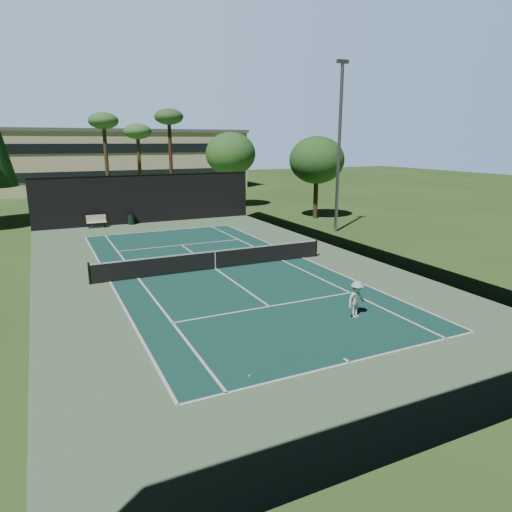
# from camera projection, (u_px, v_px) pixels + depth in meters

# --- Properties ---
(ground) EXTENTS (160.00, 160.00, 0.00)m
(ground) POSITION_uv_depth(u_px,v_px,m) (215.00, 269.00, 24.55)
(ground) COLOR #335A21
(ground) RESTS_ON ground
(apron_slab) EXTENTS (18.00, 32.00, 0.01)m
(apron_slab) POSITION_uv_depth(u_px,v_px,m) (215.00, 269.00, 24.55)
(apron_slab) COLOR #5A8059
(apron_slab) RESTS_ON ground
(court_surface) EXTENTS (10.97, 23.77, 0.01)m
(court_surface) POSITION_uv_depth(u_px,v_px,m) (215.00, 269.00, 24.54)
(court_surface) COLOR #16493F
(court_surface) RESTS_ON ground
(court_lines) EXTENTS (11.07, 23.87, 0.01)m
(court_lines) POSITION_uv_depth(u_px,v_px,m) (215.00, 269.00, 24.54)
(court_lines) COLOR white
(court_lines) RESTS_ON ground
(tennis_net) EXTENTS (12.90, 0.10, 1.10)m
(tennis_net) POSITION_uv_depth(u_px,v_px,m) (215.00, 259.00, 24.41)
(tennis_net) COLOR black
(tennis_net) RESTS_ON ground
(fence) EXTENTS (18.04, 32.05, 4.03)m
(fence) POSITION_uv_depth(u_px,v_px,m) (214.00, 232.00, 24.11)
(fence) COLOR black
(fence) RESTS_ON ground
(player) EXTENTS (1.06, 0.77, 1.47)m
(player) POSITION_uv_depth(u_px,v_px,m) (357.00, 299.00, 17.68)
(player) COLOR silver
(player) RESTS_ON ground
(tennis_ball_a) EXTENTS (0.08, 0.08, 0.08)m
(tennis_ball_a) POSITION_uv_depth(u_px,v_px,m) (249.00, 376.00, 13.29)
(tennis_ball_a) COLOR #BFE033
(tennis_ball_a) RESTS_ON ground
(tennis_ball_b) EXTENTS (0.06, 0.06, 0.06)m
(tennis_ball_b) POSITION_uv_depth(u_px,v_px,m) (147.00, 271.00, 23.99)
(tennis_ball_b) COLOR #C1DF32
(tennis_ball_b) RESTS_ON ground
(tennis_ball_c) EXTENTS (0.07, 0.07, 0.07)m
(tennis_ball_c) POSITION_uv_depth(u_px,v_px,m) (242.00, 252.00, 28.14)
(tennis_ball_c) COLOR #DFEC35
(tennis_ball_c) RESTS_ON ground
(tennis_ball_d) EXTENTS (0.07, 0.07, 0.07)m
(tennis_ball_d) POSITION_uv_depth(u_px,v_px,m) (128.00, 263.00, 25.59)
(tennis_ball_d) COLOR #BDD330
(tennis_ball_d) RESTS_ON ground
(park_bench) EXTENTS (1.50, 0.45, 1.02)m
(park_bench) POSITION_uv_depth(u_px,v_px,m) (96.00, 221.00, 36.14)
(park_bench) COLOR beige
(park_bench) RESTS_ON ground
(trash_bin) EXTENTS (0.56, 0.56, 0.95)m
(trash_bin) POSITION_uv_depth(u_px,v_px,m) (131.00, 219.00, 37.56)
(trash_bin) COLOR black
(trash_bin) RESTS_ON ground
(palm_a) EXTENTS (2.80, 2.80, 9.32)m
(palm_a) POSITION_uv_depth(u_px,v_px,m) (104.00, 125.00, 42.73)
(palm_a) COLOR #4A371F
(palm_a) RESTS_ON ground
(palm_b) EXTENTS (2.80, 2.80, 8.42)m
(palm_b) POSITION_uv_depth(u_px,v_px,m) (138.00, 134.00, 46.14)
(palm_b) COLOR #4B3620
(palm_b) RESTS_ON ground
(palm_c) EXTENTS (2.80, 2.80, 9.77)m
(palm_c) POSITION_uv_depth(u_px,v_px,m) (169.00, 121.00, 44.25)
(palm_c) COLOR #40281B
(palm_c) RESTS_ON ground
(decid_tree_a) EXTENTS (5.12, 5.12, 7.62)m
(decid_tree_a) POSITION_uv_depth(u_px,v_px,m) (231.00, 154.00, 46.65)
(decid_tree_a) COLOR #41301C
(decid_tree_a) RESTS_ON ground
(decid_tree_b) EXTENTS (4.80, 4.80, 7.14)m
(decid_tree_b) POSITION_uv_depth(u_px,v_px,m) (317.00, 160.00, 39.65)
(decid_tree_b) COLOR #48321F
(decid_tree_b) RESTS_ON ground
(campus_building) EXTENTS (40.50, 12.50, 8.30)m
(campus_building) POSITION_uv_depth(u_px,v_px,m) (99.00, 160.00, 63.79)
(campus_building) COLOR beige
(campus_building) RESTS_ON ground
(light_pole) EXTENTS (0.90, 0.25, 12.22)m
(light_pole) POSITION_uv_depth(u_px,v_px,m) (339.00, 144.00, 33.22)
(light_pole) COLOR gray
(light_pole) RESTS_ON ground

